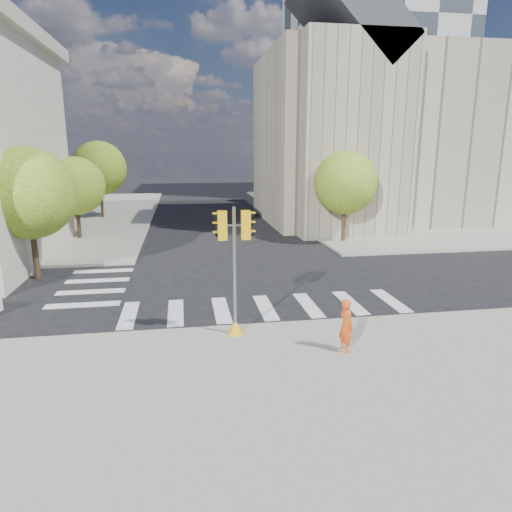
{
  "coord_description": "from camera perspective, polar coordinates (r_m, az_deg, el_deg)",
  "views": [
    {
      "loc": [
        -3.3,
        -19.24,
        6.32
      ],
      "look_at": [
        -0.44,
        -1.71,
        2.1
      ],
      "focal_mm": 32.0,
      "sensor_mm": 36.0,
      "label": 1
    }
  ],
  "objects": [
    {
      "name": "lamp_near",
      "position": [
        35.15,
        9.67,
        10.34
      ],
      "size": [
        0.35,
        0.18,
        8.11
      ],
      "color": "black",
      "rests_on": "sidewalk_far_right"
    },
    {
      "name": "photographer",
      "position": [
        14.48,
        11.2,
        -8.48
      ],
      "size": [
        0.55,
        0.7,
        1.69
      ],
      "primitive_type": "imported",
      "rotation": [
        0.0,
        0.0,
        1.83
      ],
      "color": "#EF5216",
      "rests_on": "sidewalk_near"
    },
    {
      "name": "sidewalk_far_right",
      "position": [
        51.27,
        17.95,
        5.72
      ],
      "size": [
        28.0,
        40.0,
        0.15
      ],
      "primitive_type": "cube",
      "color": "gray",
      "rests_on": "ground"
    },
    {
      "name": "sidewalk_near",
      "position": [
        10.85,
        11.08,
        -22.04
      ],
      "size": [
        30.0,
        14.0,
        0.15
      ],
      "primitive_type": "cube",
      "color": "gray",
      "rests_on": "ground"
    },
    {
      "name": "tree_lw_near",
      "position": [
        24.42,
        -26.58,
        7.0
      ],
      "size": [
        4.4,
        4.4,
        6.41
      ],
      "color": "#382616",
      "rests_on": "ground"
    },
    {
      "name": "tree_lw_mid",
      "position": [
        34.11,
        -21.64,
        8.14
      ],
      "size": [
        4.0,
        4.0,
        5.77
      ],
      "color": "#382616",
      "rests_on": "ground"
    },
    {
      "name": "ground",
      "position": [
        20.52,
        0.46,
        -4.57
      ],
      "size": [
        160.0,
        160.0,
        0.0
      ],
      "primitive_type": "plane",
      "color": "black",
      "rests_on": "ground"
    },
    {
      "name": "tree_re_mid",
      "position": [
        42.68,
        5.51,
        10.66
      ],
      "size": [
        4.6,
        4.6,
        6.66
      ],
      "color": "#382616",
      "rests_on": "ground"
    },
    {
      "name": "sidewalk_far_left",
      "position": [
        48.63,
        -29.34,
        4.27
      ],
      "size": [
        28.0,
        40.0,
        0.15
      ],
      "primitive_type": "cube",
      "color": "gray",
      "rests_on": "ground"
    },
    {
      "name": "office_tower",
      "position": [
        66.83,
        13.97,
        20.46
      ],
      "size": [
        20.0,
        18.0,
        30.0
      ],
      "primitive_type": "cube",
      "color": "#9EA0A3",
      "rests_on": "ground"
    },
    {
      "name": "traffic_signal",
      "position": [
        15.13,
        -2.68,
        -3.11
      ],
      "size": [
        1.06,
        0.56,
        4.45
      ],
      "rotation": [
        0.0,
        0.0,
        -0.02
      ],
      "color": "#E2A30B",
      "rests_on": "sidewalk_near"
    },
    {
      "name": "lamp_far",
      "position": [
        48.6,
        4.28,
        11.28
      ],
      "size": [
        0.35,
        0.18,
        8.11
      ],
      "color": "black",
      "rests_on": "sidewalk_far_right"
    },
    {
      "name": "tree_re_far",
      "position": [
        54.38,
        2.25,
        10.77
      ],
      "size": [
        4.0,
        4.0,
        5.88
      ],
      "color": "#382616",
      "rests_on": "ground"
    },
    {
      "name": "civic_building",
      "position": [
        42.77,
        17.5,
        14.04
      ],
      "size": [
        26.0,
        16.0,
        19.39
      ],
      "color": "#9E937D",
      "rests_on": "ground"
    },
    {
      "name": "tree_re_near",
      "position": [
        31.25,
        11.12,
        8.96
      ],
      "size": [
        4.2,
        4.2,
        6.16
      ],
      "color": "#382616",
      "rests_on": "ground"
    },
    {
      "name": "tree_lw_far",
      "position": [
        43.87,
        -19.02,
        10.33
      ],
      "size": [
        4.8,
        4.8,
        6.95
      ],
      "color": "#382616",
      "rests_on": "ground"
    }
  ]
}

